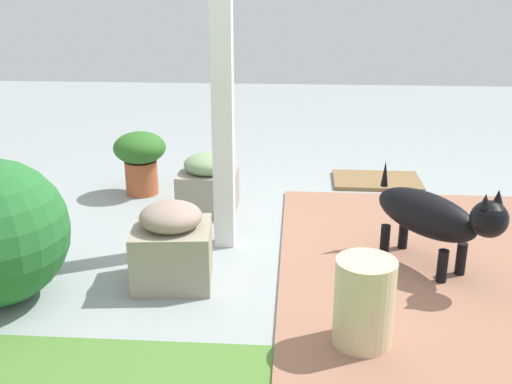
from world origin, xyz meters
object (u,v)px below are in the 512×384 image
Objects in this scene: terracotta_pot_broad at (140,157)px; stone_planter_mid at (172,246)px; dog at (434,216)px; doormat at (377,181)px; ceramic_urn at (364,304)px; stone_planter_nearest at (208,184)px; porch_pillar at (222,56)px.

stone_planter_mid is at bearing 110.60° from terracotta_pot_broad.
stone_planter_mid is at bearing 9.47° from dog.
doormat is at bearing -86.18° from dog.
dog is at bearing -120.32° from ceramic_urn.
stone_planter_mid is 0.62× the size of dog.
terracotta_pot_broad is at bearing -52.44° from ceramic_urn.
dog is 0.87m from ceramic_urn.
stone_planter_nearest is 0.86× the size of terracotta_pot_broad.
doormat is at bearing -126.04° from stone_planter_mid.
terracotta_pot_broad is at bearing -49.79° from porch_pillar.
doormat is (-1.24, -0.69, -0.18)m from stone_planter_nearest.
stone_planter_nearest is at bearing -91.67° from stone_planter_mid.
porch_pillar is at bearing -112.92° from stone_planter_mid.
ceramic_urn is (0.44, 0.75, -0.12)m from dog.
terracotta_pot_broad is at bearing -29.36° from stone_planter_nearest.
dog reaches higher than stone_planter_nearest.
stone_planter_mid is at bearing 67.08° from porch_pillar.
ceramic_urn is at bearing 119.82° from stone_planter_nearest.
doormat is (-1.78, -0.38, -0.27)m from terracotta_pot_broad.
dog is at bearing 93.82° from doormat.
stone_planter_nearest is 1.06m from stone_planter_mid.
porch_pillar is 3.13× the size of dog.
stone_planter_nearest is 0.56× the size of dog.
ceramic_urn is at bearing 59.68° from dog.
stone_planter_mid is (0.21, 0.50, -0.91)m from porch_pillar.
dog reaches higher than stone_planter_mid.
doormat is at bearing -130.42° from porch_pillar.
stone_planter_mid reaches higher than stone_planter_nearest.
terracotta_pot_broad is at bearing -31.09° from dog.
ceramic_urn is (-0.90, 1.57, 0.01)m from stone_planter_nearest.
terracotta_pot_broad is at bearing -69.40° from stone_planter_mid.
stone_planter_nearest is at bearing 29.00° from doormat.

